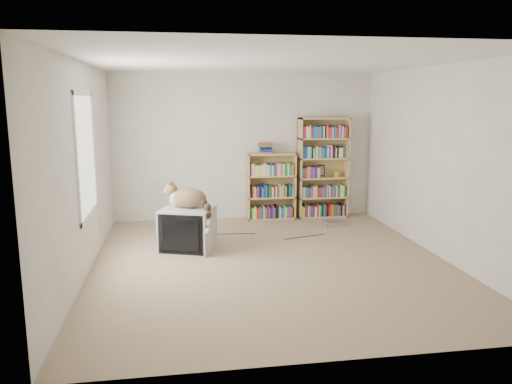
{
  "coord_description": "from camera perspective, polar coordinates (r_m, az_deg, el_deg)",
  "views": [
    {
      "loc": [
        -1.15,
        -6.02,
        2.06
      ],
      "look_at": [
        -0.04,
        1.0,
        0.73
      ],
      "focal_mm": 35.0,
      "sensor_mm": 36.0,
      "label": 1
    }
  ],
  "objects": [
    {
      "name": "crt_tv",
      "position": [
        6.97,
        -7.79,
        -4.23
      ],
      "size": [
        0.84,
        0.8,
        0.59
      ],
      "rotation": [
        0.0,
        0.0,
        -0.34
      ],
      "color": "#B0B0B3",
      "rests_on": "floor"
    },
    {
      "name": "wall_outlet",
      "position": [
        7.37,
        -17.26,
        -3.58
      ],
      "size": [
        0.01,
        0.08,
        0.13
      ],
      "primitive_type": "cube",
      "color": "silver",
      "rests_on": "wall_left"
    },
    {
      "name": "wall_left",
      "position": [
        6.18,
        -19.2,
        2.44
      ],
      "size": [
        0.02,
        5.0,
        2.5
      ],
      "primitive_type": "cube",
      "color": "silver",
      "rests_on": "floor"
    },
    {
      "name": "wall_back",
      "position": [
        8.64,
        -1.33,
        5.19
      ],
      "size": [
        4.5,
        0.02,
        2.5
      ],
      "primitive_type": "cube",
      "color": "silver",
      "rests_on": "floor"
    },
    {
      "name": "ceiling",
      "position": [
        6.15,
        1.86,
        14.66
      ],
      "size": [
        4.5,
        5.0,
        0.02
      ],
      "primitive_type": "cube",
      "color": "white",
      "rests_on": "wall_back"
    },
    {
      "name": "floor_cables",
      "position": [
        7.71,
        1.04,
        -4.9
      ],
      "size": [
        1.2,
        0.7,
        0.01
      ],
      "primitive_type": null,
      "color": "black",
      "rests_on": "floor"
    },
    {
      "name": "wall_right",
      "position": [
        6.97,
        20.32,
        3.23
      ],
      "size": [
        0.02,
        5.0,
        2.5
      ],
      "primitive_type": "cube",
      "color": "silver",
      "rests_on": "floor"
    },
    {
      "name": "book_stack",
      "position": [
        8.51,
        1.1,
        5.01
      ],
      "size": [
        0.21,
        0.28,
        0.18
      ],
      "primitive_type": "cube",
      "color": "red",
      "rests_on": "bookcase_short"
    },
    {
      "name": "framed_print",
      "position": [
        8.91,
        7.37,
        2.45
      ],
      "size": [
        0.15,
        0.05,
        0.2
      ],
      "primitive_type": "cube",
      "rotation": [
        -0.17,
        0.0,
        0.0
      ],
      "color": "black",
      "rests_on": "bookcase_tall"
    },
    {
      "name": "bookcase_tall",
      "position": [
        8.84,
        7.64,
        2.49
      ],
      "size": [
        0.87,
        0.3,
        1.75
      ],
      "color": "tan",
      "rests_on": "floor"
    },
    {
      "name": "window",
      "position": [
        6.35,
        -18.86,
        4.03
      ],
      "size": [
        0.02,
        1.22,
        1.52
      ],
      "primitive_type": "cube",
      "color": "white",
      "rests_on": "wall_left"
    },
    {
      "name": "green_mug",
      "position": [
        8.91,
        9.21,
        2.05
      ],
      "size": [
        0.09,
        0.09,
        0.1
      ],
      "primitive_type": "cylinder",
      "color": "#8DAD31",
      "rests_on": "bookcase_tall"
    },
    {
      "name": "bookcase_short",
      "position": [
        8.67,
        1.7,
        0.37
      ],
      "size": [
        0.83,
        0.3,
        1.15
      ],
      "color": "tan",
      "rests_on": "floor"
    },
    {
      "name": "floor",
      "position": [
        6.47,
        1.73,
        -8.01
      ],
      "size": [
        4.5,
        5.0,
        0.01
      ],
      "primitive_type": "cube",
      "color": "tan",
      "rests_on": "ground"
    },
    {
      "name": "wall_front",
      "position": [
        3.79,
        8.87,
        -1.91
      ],
      "size": [
        4.5,
        0.02,
        2.5
      ],
      "primitive_type": "cube",
      "color": "silver",
      "rests_on": "floor"
    },
    {
      "name": "dvd_player",
      "position": [
        8.38,
        8.91,
        -3.54
      ],
      "size": [
        0.35,
        0.27,
        0.07
      ],
      "primitive_type": "cube",
      "rotation": [
        0.0,
        0.0,
        0.13
      ],
      "color": "#9E9EA2",
      "rests_on": "floor"
    },
    {
      "name": "cat",
      "position": [
        6.86,
        -7.44,
        -1.05
      ],
      "size": [
        0.7,
        0.7,
        0.6
      ],
      "rotation": [
        0.0,
        0.0,
        -0.29
      ],
      "color": "#372116",
      "rests_on": "crt_tv"
    }
  ]
}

